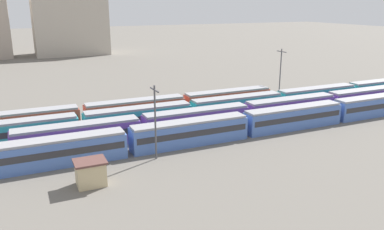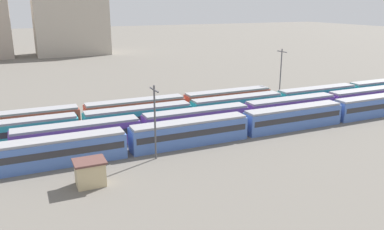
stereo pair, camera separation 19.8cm
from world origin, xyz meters
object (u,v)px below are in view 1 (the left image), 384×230
object	(u,v)px
train_track_0	(293,117)
train_track_3	(136,110)
train_track_1	(330,102)
catenary_pole_1	(280,71)
signal_hut	(91,173)
catenary_pole_0	(155,119)
train_track_2	(279,101)

from	to	relation	value
train_track_0	train_track_3	bearing A→B (deg)	145.39
train_track_1	catenary_pole_1	bearing A→B (deg)	98.37
signal_hut	catenary_pole_0	bearing A→B (deg)	24.77
train_track_3	train_track_2	bearing A→B (deg)	-10.77
train_track_1	train_track_2	xyz separation A→B (m)	(-8.20, 5.20, 0.00)
train_track_3	catenary_pole_0	size ratio (longest dim) A/B	5.51
train_track_3	catenary_pole_1	xyz separation A→B (m)	(33.57, 3.02, 4.09)
train_track_0	signal_hut	world-z (taller)	train_track_0
train_track_2	signal_hut	world-z (taller)	train_track_2
train_track_1	catenary_pole_0	bearing A→B (deg)	-167.68
catenary_pole_0	catenary_pole_1	xyz separation A→B (m)	(36.32, 21.79, 0.37)
train_track_1	train_track_3	bearing A→B (deg)	163.69
train_track_0	signal_hut	distance (m)	35.61
catenary_pole_0	signal_hut	size ratio (longest dim) A/B	2.81
train_track_1	signal_hut	bearing A→B (deg)	-165.07
train_track_0	catenary_pole_1	xyz separation A→B (m)	(10.97, 18.62, 4.09)
catenary_pole_0	catenary_pole_1	size ratio (longest dim) A/B	0.93
train_track_1	train_track_2	world-z (taller)	same
train_track_1	train_track_0	bearing A→B (deg)	-158.11
train_track_2	train_track_3	distance (m)	27.83
signal_hut	train_track_2	bearing A→B (deg)	24.39
train_track_2	catenary_pole_0	world-z (taller)	catenary_pole_0
catenary_pole_0	train_track_2	bearing A→B (deg)	24.27
train_track_0	train_track_1	size ratio (longest dim) A/B	0.83
train_track_1	catenary_pole_1	size ratio (longest dim) A/B	10.36
train_track_0	train_track_1	world-z (taller)	same
train_track_0	train_track_3	world-z (taller)	same
catenary_pole_1	train_track_3	bearing A→B (deg)	-174.86
train_track_0	catenary_pole_0	xyz separation A→B (m)	(-25.35, -3.16, 3.71)
train_track_0	train_track_2	world-z (taller)	same
catenary_pole_1	signal_hut	size ratio (longest dim) A/B	3.02
train_track_0	signal_hut	xyz separation A→B (m)	(-34.80, -7.53, -0.35)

